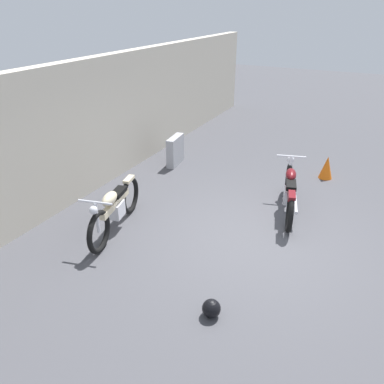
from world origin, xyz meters
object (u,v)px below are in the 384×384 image
(stone_marker, at_px, (175,151))
(motorcycle_maroon, at_px, (290,191))
(traffic_cone, at_px, (327,167))
(motorcycle_cream, at_px, (115,208))
(helmet, at_px, (211,308))

(stone_marker, bearing_deg, motorcycle_maroon, -110.19)
(traffic_cone, height_order, motorcycle_cream, motorcycle_cream)
(traffic_cone, distance_m, motorcycle_cream, 5.21)
(helmet, distance_m, motorcycle_cream, 2.77)
(motorcycle_cream, bearing_deg, helmet, 51.15)
(helmet, bearing_deg, traffic_cone, -6.62)
(helmet, relative_size, motorcycle_cream, 0.12)
(motorcycle_cream, relative_size, motorcycle_maroon, 1.00)
(helmet, bearing_deg, motorcycle_cream, 64.13)
(stone_marker, xyz_separation_m, motorcycle_maroon, (-1.20, -3.26, 0.09))
(stone_marker, distance_m, helmet, 5.47)
(stone_marker, relative_size, traffic_cone, 1.37)
(traffic_cone, bearing_deg, motorcycle_maroon, 168.56)
(stone_marker, relative_size, motorcycle_cream, 0.36)
(traffic_cone, relative_size, motorcycle_maroon, 0.26)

